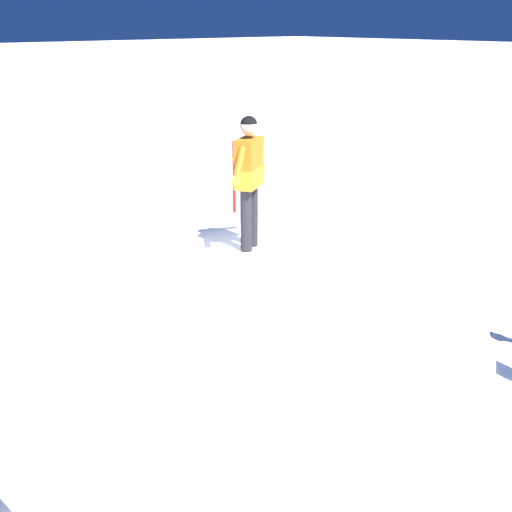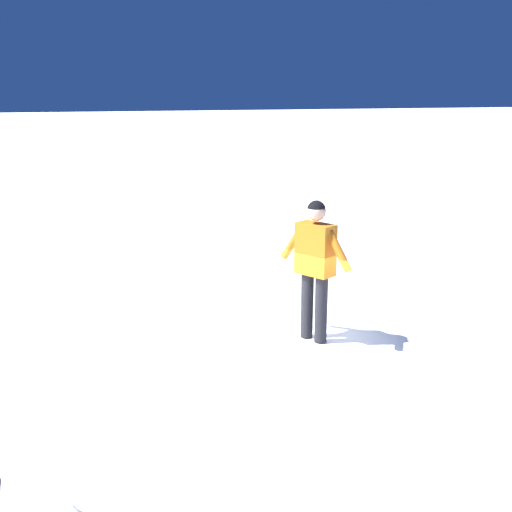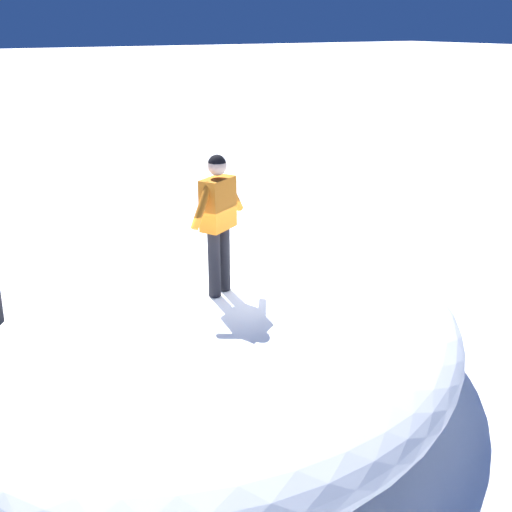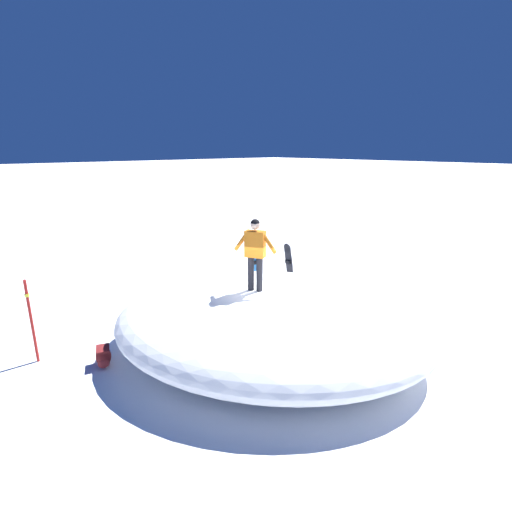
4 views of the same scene
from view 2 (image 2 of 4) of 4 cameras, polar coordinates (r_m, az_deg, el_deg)
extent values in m
plane|color=white|center=(8.34, 0.75, -16.06)|extent=(240.00, 240.00, 0.00)
ellipsoid|color=white|center=(7.85, 2.19, -11.94)|extent=(9.12, 8.82, 1.49)
cylinder|color=black|center=(7.20, 5.81, -4.71)|extent=(0.14, 0.14, 0.77)
cylinder|color=black|center=(7.32, 4.57, -4.36)|extent=(0.14, 0.14, 0.77)
cube|color=orange|center=(7.07, 5.31, 0.61)|extent=(0.48, 0.40, 0.57)
sphere|color=beige|center=(6.98, 5.39, 3.97)|extent=(0.21, 0.21, 0.21)
cylinder|color=orange|center=(6.88, 7.29, 0.59)|extent=(0.36, 0.25, 0.48)
cylinder|color=orange|center=(7.24, 3.44, 1.40)|extent=(0.36, 0.25, 0.48)
sphere|color=black|center=(6.98, 5.39, 4.13)|extent=(0.20, 0.20, 0.20)
camera|label=1|loc=(11.00, -31.66, 11.71)|focal=41.68mm
camera|label=3|loc=(9.20, 52.52, 9.98)|focal=43.96mm
camera|label=4|loc=(14.64, 16.22, 15.29)|focal=26.93mm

